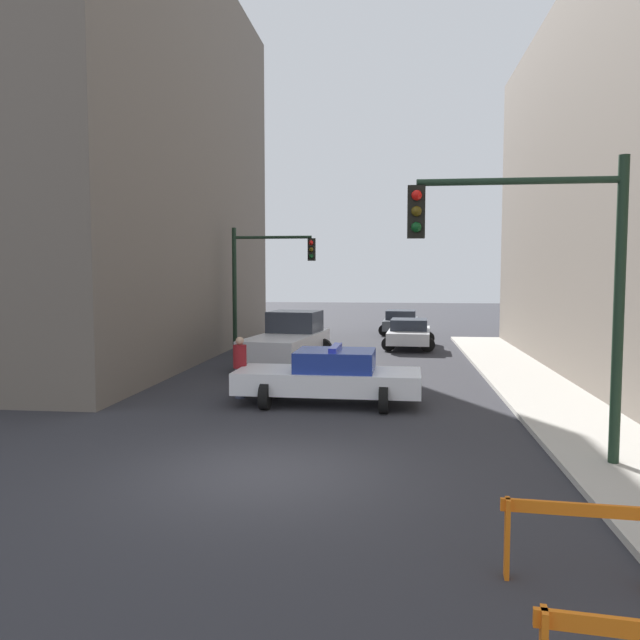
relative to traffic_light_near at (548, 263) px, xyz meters
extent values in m
plane|color=#2D2D33|center=(-4.73, -0.91, -3.53)|extent=(120.00, 120.00, 0.00)
cube|color=#6B6056|center=(-16.73, 13.09, 4.29)|extent=(14.00, 20.00, 15.65)
cylinder|color=black|center=(1.17, 0.01, -0.81)|extent=(0.18, 0.18, 5.20)
cylinder|color=black|center=(-0.53, 0.01, 1.39)|extent=(3.40, 0.12, 0.12)
cube|color=black|center=(-2.23, 0.01, 0.89)|extent=(0.30, 0.22, 0.90)
sphere|color=red|center=(-2.23, -0.14, 1.16)|extent=(0.18, 0.18, 0.18)
sphere|color=#4C3D0C|center=(-2.23, -0.14, 0.89)|extent=(0.18, 0.18, 0.18)
sphere|color=#0C4219|center=(-2.23, -0.14, 0.62)|extent=(0.18, 0.18, 0.18)
cylinder|color=black|center=(-9.13, 14.03, -0.93)|extent=(0.18, 0.18, 5.20)
cylinder|color=black|center=(-7.53, 14.03, 1.27)|extent=(3.20, 0.12, 0.12)
cube|color=black|center=(-5.93, 14.03, 0.77)|extent=(0.30, 0.22, 0.90)
sphere|color=red|center=(-5.93, 13.88, 1.04)|extent=(0.18, 0.18, 0.18)
sphere|color=#4C3D0C|center=(-5.93, 13.88, 0.77)|extent=(0.18, 0.18, 0.18)
sphere|color=#0C4219|center=(-5.93, 13.88, 0.50)|extent=(0.18, 0.18, 0.18)
cube|color=white|center=(-4.26, 4.72, -2.93)|extent=(4.74, 1.96, 0.55)
cube|color=navy|center=(-4.08, 4.71, -2.39)|extent=(2.01, 1.67, 0.52)
cylinder|color=black|center=(-5.74, 3.90, -3.20)|extent=(0.24, 0.66, 0.66)
cylinder|color=black|center=(-5.70, 5.60, -3.20)|extent=(0.24, 0.66, 0.66)
cylinder|color=black|center=(-2.83, 3.83, -3.20)|extent=(0.24, 0.66, 0.66)
cylinder|color=black|center=(-2.79, 5.54, -3.20)|extent=(0.24, 0.66, 0.66)
cube|color=#2633BF|center=(-4.08, 4.71, -2.07)|extent=(0.23, 1.39, 0.12)
cube|color=silver|center=(-6.52, 11.50, -2.78)|extent=(2.66, 5.61, 0.70)
cube|color=#2D333D|center=(-6.38, 12.57, -2.03)|extent=(2.04, 1.95, 0.80)
cylinder|color=black|center=(-7.22, 13.28, -3.13)|extent=(0.83, 0.36, 0.80)
cylinder|color=black|center=(-5.40, 13.05, -3.13)|extent=(0.83, 0.36, 0.80)
cylinder|color=black|center=(-7.64, 9.96, -3.13)|extent=(0.83, 0.36, 0.80)
cylinder|color=black|center=(-5.82, 9.72, -3.13)|extent=(0.83, 0.36, 0.80)
cube|color=silver|center=(-1.92, 17.09, -2.96)|extent=(2.03, 4.39, 0.52)
cube|color=#232833|center=(-1.93, 16.92, -2.46)|extent=(1.68, 1.89, 0.48)
cylinder|color=black|center=(-2.68, 18.46, -3.22)|extent=(0.63, 0.25, 0.62)
cylinder|color=black|center=(-1.02, 18.37, -3.22)|extent=(0.63, 0.25, 0.62)
cylinder|color=black|center=(-2.82, 15.80, -3.22)|extent=(0.63, 0.25, 0.62)
cylinder|color=black|center=(-1.17, 15.71, -3.22)|extent=(0.63, 0.25, 0.62)
cube|color=#474C51|center=(-2.23, 23.52, -2.96)|extent=(1.98, 4.37, 0.52)
cube|color=#232833|center=(-2.24, 23.34, -2.46)|extent=(1.66, 1.87, 0.48)
cylinder|color=black|center=(-3.00, 24.88, -3.22)|extent=(0.63, 0.25, 0.62)
cylinder|color=black|center=(-1.35, 24.81, -3.22)|extent=(0.63, 0.25, 0.62)
cylinder|color=black|center=(-3.12, 22.22, -3.22)|extent=(0.63, 0.25, 0.62)
cylinder|color=black|center=(-1.46, 22.15, -3.22)|extent=(0.63, 0.25, 0.62)
cylinder|color=#474C66|center=(-6.69, 5.20, -3.12)|extent=(0.39, 0.39, 0.82)
cylinder|color=maroon|center=(-6.69, 5.20, -2.40)|extent=(0.50, 0.50, 0.62)
sphere|color=tan|center=(-6.69, 5.20, -1.98)|extent=(0.31, 0.31, 0.22)
cube|color=orange|center=(-0.61, -4.18, -2.70)|extent=(1.60, 0.16, 0.14)
cube|color=orange|center=(-1.33, -4.13, -3.08)|extent=(0.06, 0.16, 0.90)
camera|label=1|loc=(-2.59, -11.00, -0.15)|focal=35.00mm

